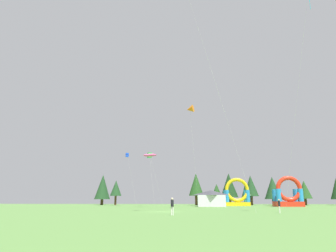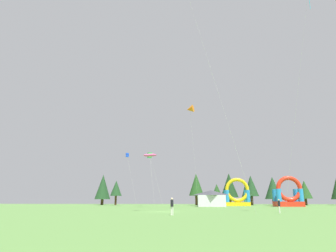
{
  "view_description": "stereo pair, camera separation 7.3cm",
  "coord_description": "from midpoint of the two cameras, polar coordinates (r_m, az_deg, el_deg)",
  "views": [
    {
      "loc": [
        3.27,
        -39.76,
        1.62
      ],
      "look_at": [
        0.0,
        9.03,
        13.64
      ],
      "focal_mm": 31.76,
      "sensor_mm": 36.0,
      "label": 1
    },
    {
      "loc": [
        3.34,
        -39.76,
        1.62
      ],
      "look_at": [
        0.0,
        9.03,
        13.64
      ],
      "focal_mm": 31.76,
      "sensor_mm": 36.0,
      "label": 2
    }
  ],
  "objects": [
    {
      "name": "kite_green_box",
      "position": [
        68.85,
        -3.6,
        -5.62
      ],
      "size": [
        2.27,
        3.49,
        11.98
      ],
      "color": "green",
      "rests_on": "ground_plane"
    },
    {
      "name": "tree_row_3",
      "position": [
        85.01,
        9.3,
        -12.31
      ],
      "size": [
        3.35,
        3.35,
        5.64
      ],
      "color": "#4C331E",
      "rests_on": "ground_plane"
    },
    {
      "name": "tree_row_7",
      "position": [
        86.74,
        19.42,
        -11.15
      ],
      "size": [
        4.52,
        4.52,
        7.48
      ],
      "color": "#4C331E",
      "rests_on": "ground_plane"
    },
    {
      "name": "person_far_side",
      "position": [
        31.38,
        0.75,
        -14.88
      ],
      "size": [
        0.35,
        0.35,
        1.74
      ],
      "rotation": [
        0.0,
        0.0,
        2.96
      ],
      "color": "silver",
      "rests_on": "ground_plane"
    },
    {
      "name": "festival_tent",
      "position": [
        67.28,
        8.24,
        -13.58
      ],
      "size": [
        5.81,
        4.42,
        3.46
      ],
      "color": "silver",
      "rests_on": "ground_plane"
    },
    {
      "name": "tree_row_8",
      "position": [
        89.35,
        24.68,
        -11.05
      ],
      "size": [
        3.68,
        3.68,
        6.42
      ],
      "color": "#4C331E",
      "rests_on": "ground_plane"
    },
    {
      "name": "tree_row_2",
      "position": [
        80.6,
        5.38,
        -11.14
      ],
      "size": [
        3.9,
        3.9,
        8.27
      ],
      "color": "#4C331E",
      "rests_on": "ground_plane"
    },
    {
      "name": "tree_row_5",
      "position": [
        84.76,
        14.73,
        -11.76
      ],
      "size": [
        2.66,
        2.66,
        6.21
      ],
      "color": "#4C331E",
      "rests_on": "ground_plane"
    },
    {
      "name": "kite_pink_parafoil",
      "position": [
        57.97,
        -3.53,
        -5.61
      ],
      "size": [
        4.02,
        2.36,
        10.33
      ],
      "color": "#EA599E",
      "rests_on": "ground_plane"
    },
    {
      "name": "tree_row_6",
      "position": [
        85.51,
        15.57,
        -11.02
      ],
      "size": [
        3.92,
        3.92,
        7.89
      ],
      "color": "#4C331E",
      "rests_on": "ground_plane"
    },
    {
      "name": "tree_row_4",
      "position": [
        84.46,
        11.6,
        -11.1
      ],
      "size": [
        4.75,
        4.75,
        8.47
      ],
      "color": "#4C331E",
      "rests_on": "ground_plane"
    },
    {
      "name": "ground_plane",
      "position": [
        39.93,
        -0.96,
        -16.13
      ],
      "size": [
        120.0,
        120.0,
        0.0
      ],
      "primitive_type": "plane",
      "color": "#5B8C42"
    },
    {
      "name": "kite_orange_delta",
      "position": [
        50.63,
        4.21,
        3.23
      ],
      "size": [
        1.99,
        4.38,
        17.14
      ],
      "color": "orange",
      "rests_on": "ground_plane"
    },
    {
      "name": "tree_row_1",
      "position": [
        82.98,
        -9.99,
        -11.7
      ],
      "size": [
        3.07,
        3.07,
        6.48
      ],
      "color": "#4C331E",
      "rests_on": "ground_plane"
    },
    {
      "name": "inflatable_orange_dome",
      "position": [
        71.14,
        22.07,
        -12.32
      ],
      "size": [
        5.71,
        4.01,
        6.49
      ],
      "color": "red",
      "rests_on": "ground_plane"
    },
    {
      "name": "inflatable_red_slide",
      "position": [
        74.53,
        13.05,
        -12.94
      ],
      "size": [
        5.84,
        3.54,
        6.5
      ],
      "color": "yellow",
      "rests_on": "ground_plane"
    },
    {
      "name": "kite_blue_box",
      "position": [
        63.92,
        -7.87,
        -5.56
      ],
      "size": [
        2.6,
        1.15,
        11.1
      ],
      "color": "blue",
      "rests_on": "ground_plane"
    },
    {
      "name": "person_near_camera",
      "position": [
        38.09,
        20.5,
        -13.97
      ],
      "size": [
        0.36,
        0.36,
        1.61
      ],
      "rotation": [
        0.0,
        0.0,
        4.3
      ],
      "color": "silver",
      "rests_on": "ground_plane"
    },
    {
      "name": "tree_row_0",
      "position": [
        86.82,
        -12.45,
        -11.36
      ],
      "size": [
        4.33,
        4.33,
        8.26
      ],
      "color": "#4C331E",
      "rests_on": "ground_plane"
    }
  ]
}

